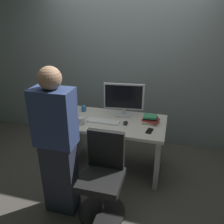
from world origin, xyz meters
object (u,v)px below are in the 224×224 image
object	(u,v)px
cell_phone	(150,131)
keyboard	(103,121)
person_at_desk	(57,144)
cup_near_keyboard	(81,121)
book_stack	(150,119)
mouse	(126,123)
office_chair	(103,179)
cup_by_monitor	(84,109)
desk	(113,136)
monitor	(124,98)

from	to	relation	value
cell_phone	keyboard	bearing A→B (deg)	-178.90
person_at_desk	cup_near_keyboard	world-z (taller)	person_at_desk
book_stack	cell_phone	xyz separation A→B (m)	(0.02, -0.23, -0.05)
mouse	cup_near_keyboard	distance (m)	0.57
office_chair	cup_by_monitor	distance (m)	1.19
keyboard	cell_phone	world-z (taller)	keyboard
desk	keyboard	distance (m)	0.28
keyboard	office_chair	bearing A→B (deg)	-72.16
cup_near_keyboard	cup_by_monitor	xyz separation A→B (m)	(-0.12, 0.39, -0.00)
mouse	person_at_desk	bearing A→B (deg)	-123.05
office_chair	keyboard	bearing A→B (deg)	106.45
cup_by_monitor	person_at_desk	bearing A→B (deg)	-83.23
person_at_desk	keyboard	bearing A→B (deg)	73.60
desk	mouse	distance (m)	0.31
cup_near_keyboard	book_stack	distance (m)	0.88
keyboard	cup_by_monitor	bearing A→B (deg)	145.87
desk	office_chair	distance (m)	0.79
office_chair	cell_phone	world-z (taller)	office_chair
office_chair	cup_near_keyboard	xyz separation A→B (m)	(-0.46, 0.59, 0.36)
desk	mouse	world-z (taller)	mouse
office_chair	cup_near_keyboard	distance (m)	0.83
desk	office_chair	size ratio (longest dim) A/B	1.46
desk	book_stack	size ratio (longest dim) A/B	6.00
monitor	cup_near_keyboard	world-z (taller)	monitor
mouse	book_stack	xyz separation A→B (m)	(0.30, 0.11, 0.03)
cup_by_monitor	book_stack	world-z (taller)	book_stack
person_at_desk	cell_phone	bearing A→B (deg)	39.64
cup_near_keyboard	monitor	bearing A→B (deg)	40.55
cup_near_keyboard	person_at_desk	bearing A→B (deg)	-89.03
mouse	cell_phone	distance (m)	0.34
mouse	cell_phone	size ratio (longest dim) A/B	0.69
cup_near_keyboard	desk	bearing A→B (deg)	27.11
person_at_desk	cup_near_keyboard	distance (m)	0.68
office_chair	book_stack	size ratio (longest dim) A/B	4.11
monitor	cup_near_keyboard	distance (m)	0.65
person_at_desk	cup_near_keyboard	bearing A→B (deg)	90.97
cup_near_keyboard	cup_by_monitor	world-z (taller)	cup_near_keyboard
office_chair	cup_near_keyboard	world-z (taller)	office_chair
monitor	cell_phone	size ratio (longest dim) A/B	3.75
desk	person_at_desk	size ratio (longest dim) A/B	0.84
monitor	cell_phone	bearing A→B (deg)	-42.44
keyboard	cup_near_keyboard	size ratio (longest dim) A/B	4.82
cup_by_monitor	cell_phone	distance (m)	1.05
book_stack	person_at_desk	bearing A→B (deg)	-131.74
desk	keyboard	xyz separation A→B (m)	(-0.12, -0.06, 0.24)
monitor	cell_phone	xyz separation A→B (m)	(0.40, -0.37, -0.25)
cup_near_keyboard	cup_by_monitor	bearing A→B (deg)	106.52
cup_near_keyboard	cup_by_monitor	distance (m)	0.41
office_chair	cup_by_monitor	size ratio (longest dim) A/B	11.43
mouse	cup_near_keyboard	bearing A→B (deg)	-165.33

